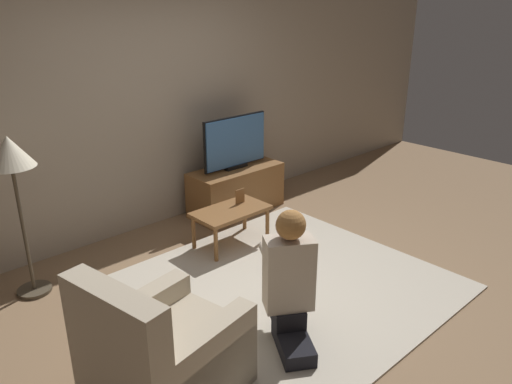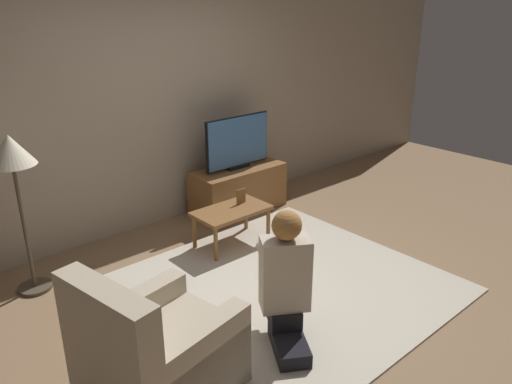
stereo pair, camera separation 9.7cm
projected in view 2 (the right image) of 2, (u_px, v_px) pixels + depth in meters
The scene contains 10 objects.
ground_plane at pixel (277, 290), 4.25m from camera, with size 10.00×10.00×0.00m, color #896B4C.
wall_back at pixel (149, 105), 5.12m from camera, with size 10.00×0.06×2.60m.
rug at pixel (277, 289), 4.24m from camera, with size 2.69×2.40×0.02m.
tv_stand at pixel (239, 189), 5.76m from camera, with size 1.10×0.47×0.52m.
tv at pixel (238, 142), 5.56m from camera, with size 0.86×0.08×0.60m.
coffee_table at pixel (232, 214), 4.91m from camera, with size 0.75×0.43×0.39m.
floor_lamp at pixel (12, 162), 3.86m from camera, with size 0.37×0.37×1.36m.
armchair at pixel (157, 358), 3.00m from camera, with size 0.96×0.84×0.94m.
person_kneeling at pixel (285, 277), 3.46m from camera, with size 0.62×0.80×1.00m.
picture_frame at pixel (241, 196), 5.01m from camera, with size 0.11×0.01×0.15m.
Camera 2 is at (-2.56, -2.61, 2.32)m, focal length 35.00 mm.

